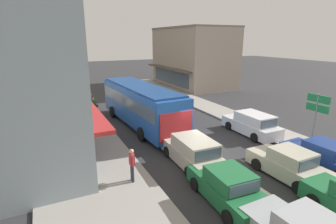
% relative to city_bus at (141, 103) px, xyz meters
% --- Properties ---
extents(ground_plane, '(140.00, 140.00, 0.00)m').
position_rel_city_bus_xyz_m(ground_plane, '(1.83, -5.77, -1.88)').
color(ground_plane, '#2D2D30').
extents(lane_centre_line, '(0.20, 28.00, 0.01)m').
position_rel_city_bus_xyz_m(lane_centre_line, '(1.83, -1.77, -1.88)').
color(lane_centre_line, silver).
rests_on(lane_centre_line, ground).
extents(sidewalk_left, '(5.20, 44.00, 0.14)m').
position_rel_city_bus_xyz_m(sidewalk_left, '(-4.97, 0.23, -1.81)').
color(sidewalk_left, gray).
rests_on(sidewalk_left, ground).
extents(kerb_right, '(2.80, 44.00, 0.12)m').
position_rel_city_bus_xyz_m(kerb_right, '(8.03, 0.23, -1.82)').
color(kerb_right, gray).
rests_on(kerb_right, ground).
extents(shopfront_corner_near, '(7.86, 7.78, 8.67)m').
position_rel_city_bus_xyz_m(shopfront_corner_near, '(-8.35, -4.35, 2.45)').
color(shopfront_corner_near, '#84939E').
rests_on(shopfront_corner_near, ground).
extents(shopfront_mid_block, '(8.70, 7.68, 8.39)m').
position_rel_city_bus_xyz_m(shopfront_mid_block, '(-8.35, 3.71, 2.31)').
color(shopfront_mid_block, beige).
rests_on(shopfront_mid_block, ground).
extents(building_right_far, '(8.14, 13.03, 8.24)m').
position_rel_city_bus_xyz_m(building_right_far, '(13.31, 14.64, 2.23)').
color(building_right_far, gray).
rests_on(building_right_far, ground).
extents(city_bus, '(3.18, 10.98, 3.23)m').
position_rel_city_bus_xyz_m(city_bus, '(0.00, 0.00, 0.00)').
color(city_bus, '#1E4C99').
rests_on(city_bus, ground).
extents(wagon_queue_far_back, '(2.05, 4.56, 1.58)m').
position_rel_city_bus_xyz_m(wagon_queue_far_back, '(0.25, -7.47, -1.14)').
color(wagon_queue_far_back, '#B7B29E').
rests_on(wagon_queue_far_back, ground).
extents(sedan_behind_bus_mid, '(2.05, 4.28, 1.47)m').
position_rel_city_bus_xyz_m(sedan_behind_bus_mid, '(-0.16, -11.05, -1.22)').
color(sedan_behind_bus_mid, '#1E6638').
rests_on(sedan_behind_bus_mid, ground).
extents(sedan_adjacent_lane_trail, '(1.95, 4.23, 1.47)m').
position_rel_city_bus_xyz_m(sedan_adjacent_lane_trail, '(3.85, -10.72, -1.22)').
color(sedan_adjacent_lane_trail, '#B7B29E').
rests_on(sedan_adjacent_lane_trail, ground).
extents(parked_sedan_kerb_front, '(2.01, 4.26, 1.47)m').
position_rel_city_bus_xyz_m(parked_sedan_kerb_front, '(6.26, -10.80, -1.22)').
color(parked_sedan_kerb_front, navy).
rests_on(parked_sedan_kerb_front, ground).
extents(parked_wagon_kerb_second, '(1.95, 4.50, 1.58)m').
position_rel_city_bus_xyz_m(parked_wagon_kerb_second, '(6.54, -5.21, -1.14)').
color(parked_wagon_kerb_second, silver).
rests_on(parked_wagon_kerb_second, ground).
extents(traffic_light_downstreet, '(0.33, 0.24, 4.20)m').
position_rel_city_bus_xyz_m(traffic_light_downstreet, '(-2.03, 14.79, 0.97)').
color(traffic_light_downstreet, gray).
rests_on(traffic_light_downstreet, ground).
extents(directional_road_sign, '(0.10, 1.40, 3.60)m').
position_rel_city_bus_xyz_m(directional_road_sign, '(7.67, -9.11, 0.82)').
color(directional_road_sign, gray).
rests_on(directional_road_sign, ground).
extents(pedestrian_with_handbag_near, '(0.56, 0.55, 1.63)m').
position_rel_city_bus_xyz_m(pedestrian_with_handbag_near, '(-2.88, 3.88, -0.81)').
color(pedestrian_with_handbag_near, '#333338').
rests_on(pedestrian_with_handbag_near, sidewalk_left).
extents(pedestrian_browsing_midblock, '(0.40, 0.46, 1.63)m').
position_rel_city_bus_xyz_m(pedestrian_browsing_midblock, '(-3.35, 7.61, -0.81)').
color(pedestrian_browsing_midblock, '#333338').
rests_on(pedestrian_browsing_midblock, sidewalk_left).
extents(pedestrian_far_walker, '(0.26, 0.57, 1.63)m').
position_rel_city_bus_xyz_m(pedestrian_far_walker, '(-3.32, -7.93, -0.81)').
color(pedestrian_far_walker, '#232838').
rests_on(pedestrian_far_walker, sidewalk_left).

